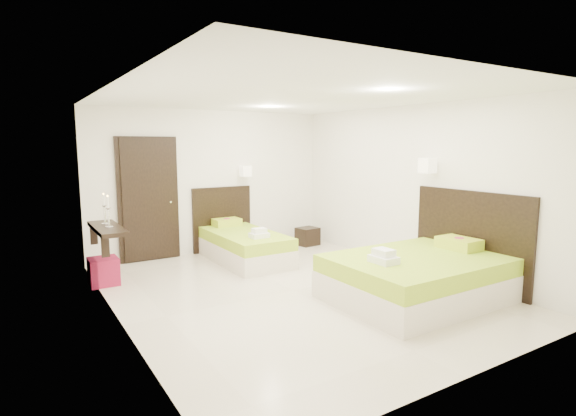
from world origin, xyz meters
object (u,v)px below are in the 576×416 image
bed_single (243,243)px  bed_double (421,274)px  ottoman (104,271)px  nightstand (308,236)px

bed_single → bed_double: 3.18m
ottoman → bed_double: bearing=-39.4°
bed_double → bed_single: bearing=110.0°
bed_single → bed_double: (1.09, -2.98, 0.03)m
bed_double → ottoman: bearing=140.6°
nightstand → ottoman: 3.96m
bed_double → ottoman: size_ratio=5.57×
bed_single → nightstand: 1.66m
nightstand → ottoman: ottoman is taller
nightstand → ottoman: size_ratio=1.01×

